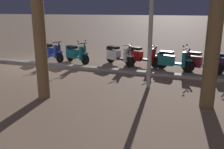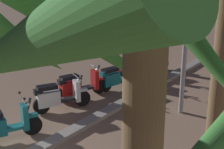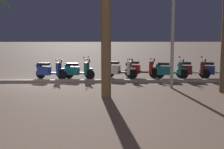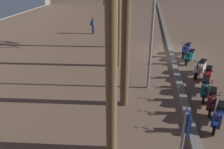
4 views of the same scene
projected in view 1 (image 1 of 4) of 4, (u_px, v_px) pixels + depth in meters
The scene contains 8 objects.
ground_plane at pixel (39, 64), 11.87m from camera, with size 200.00×200.00×0.00m, color #93755B.
curb_strip at pixel (37, 63), 11.76m from camera, with size 60.00×0.36×0.12m, color gray.
scooter_maroon_mid_front at pixel (200, 62), 10.25m from camera, with size 1.70×0.75×1.17m.
scooter_teal_gap_after_mid at pixel (172, 60), 10.58m from camera, with size 1.70×0.72×1.17m.
scooter_red_lead_nearest at pixel (141, 56), 11.48m from camera, with size 1.79×0.85×1.04m.
scooter_white_last_in_row at pixel (118, 55), 11.70m from camera, with size 1.67×0.97×1.04m.
scooter_teal_mid_centre at pixel (76, 54), 12.16m from camera, with size 1.63×0.89×1.17m.
scooter_blue_tail_end at pixel (51, 52), 12.61m from camera, with size 1.69×0.88×1.04m.
Camera 1 is at (-7.28, 9.72, 2.63)m, focal length 38.52 mm.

